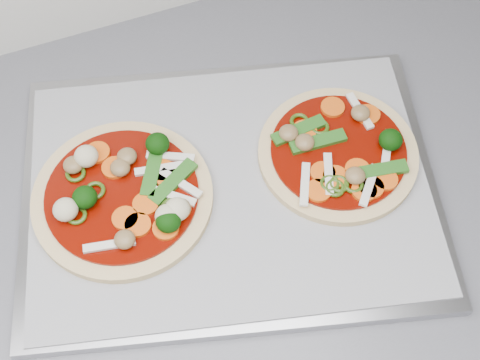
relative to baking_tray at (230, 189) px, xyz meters
name	(u,v)px	position (x,y,z in m)	size (l,w,h in m)	color
baking_tray	(230,189)	(0.00, 0.00, 0.00)	(0.41, 0.30, 0.01)	#9A9A9F
parchment	(230,185)	(0.00, 0.00, 0.01)	(0.39, 0.29, 0.00)	gray
pizza_left	(125,195)	(-0.10, 0.02, 0.02)	(0.20, 0.20, 0.03)	#DBB279
pizza_right	(339,153)	(0.11, -0.01, 0.02)	(0.21, 0.21, 0.03)	#DBB279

